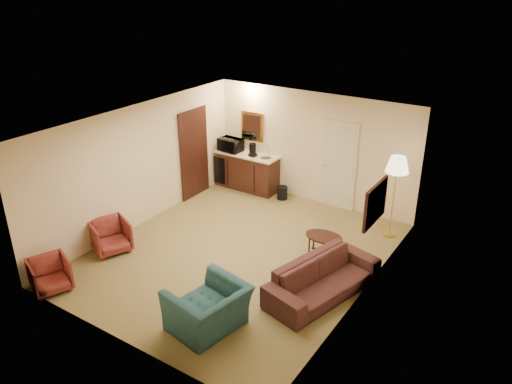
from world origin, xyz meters
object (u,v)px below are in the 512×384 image
coffee_table (323,246)px  floor_lamp (394,197)px  sofa (324,273)px  rose_chair_near (110,235)px  waste_bin (282,193)px  teal_armchair (208,302)px  wetbar_cabinet (247,171)px  coffee_maker (253,150)px  microwave (230,143)px  rose_chair_far (50,273)px

coffee_table → floor_lamp: floor_lamp is taller
sofa → coffee_table: bearing=40.3°
rose_chair_near → waste_bin: 4.23m
teal_armchair → coffee_table: size_ratio=1.49×
wetbar_cabinet → coffee_table: bearing=-31.8°
sofa → coffee_maker: size_ratio=6.73×
teal_armchair → coffee_table: bearing=179.8°
coffee_table → microwave: (-3.51, 1.84, 0.90)m
wetbar_cabinet → rose_chair_near: 4.03m
sofa → coffee_table: 1.29m
rose_chair_far → waste_bin: bearing=6.7°
sofa → coffee_maker: 4.56m
rose_chair_far → coffee_table: rose_chair_far is taller
rose_chair_near → microwave: microwave is taller
coffee_table → sofa: bearing=-64.4°
microwave → coffee_maker: 0.67m
teal_armchair → waste_bin: size_ratio=3.51×
teal_armchair → floor_lamp: (1.32, 4.37, 0.39)m
coffee_maker → microwave: bearing=-176.7°
rose_chair_near → floor_lamp: 5.66m
floor_lamp → rose_chair_far: bearing=-129.9°
rose_chair_near → microwave: 4.02m
teal_armchair → coffee_maker: bearing=-143.9°
floor_lamp → microwave: bearing=175.1°
waste_bin → sofa: bearing=-49.5°
teal_armchair → coffee_maker: 5.29m
coffee_maker → rose_chair_far: bearing=-91.7°
coffee_table → rose_chair_near: bearing=-149.3°
rose_chair_near → microwave: (0.04, 3.95, 0.77)m
floor_lamp → waste_bin: bearing=172.9°
teal_armchair → rose_chair_far: 2.97m
wetbar_cabinet → sofa: wetbar_cabinet is taller
sofa → microwave: 5.08m
sofa → wetbar_cabinet: bearing=64.6°
floor_lamp → microwave: (-4.31, 0.37, 0.25)m
sofa → floor_lamp: size_ratio=1.23×
rose_chair_near → coffee_table: (3.55, 2.11, -0.14)m
wetbar_cabinet → microwave: bearing=-174.1°
teal_armchair → floor_lamp: floor_lamp is taller
rose_chair_near → coffee_table: size_ratio=0.95×
microwave → coffee_table: bearing=-23.8°
coffee_table → coffee_maker: (-2.84, 1.83, 0.87)m
waste_bin → floor_lamp: bearing=-7.1°
rose_chair_far → floor_lamp: (4.22, 5.04, 0.55)m
coffee_table → rose_chair_far: bearing=-133.8°
rose_chair_near → microwave: size_ratio=1.21×
teal_armchair → wetbar_cabinet: bearing=-142.1°
wetbar_cabinet → waste_bin: size_ratio=5.21×
rose_chair_near → coffee_maker: size_ratio=2.19×
rose_chair_far → microwave: (-0.09, 5.41, 0.80)m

